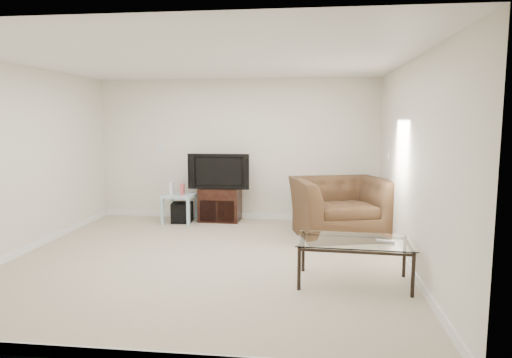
# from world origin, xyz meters

# --- Properties ---
(floor) EXTENTS (5.00, 5.00, 0.00)m
(floor) POSITION_xyz_m (0.00, 0.00, 0.00)
(floor) COLOR tan
(floor) RESTS_ON ground
(ceiling) EXTENTS (5.00, 5.00, 0.00)m
(ceiling) POSITION_xyz_m (0.00, 0.00, 2.50)
(ceiling) COLOR white
(ceiling) RESTS_ON ground
(wall_back) EXTENTS (5.00, 0.02, 2.50)m
(wall_back) POSITION_xyz_m (0.00, 2.50, 1.25)
(wall_back) COLOR silver
(wall_back) RESTS_ON ground
(wall_left) EXTENTS (0.02, 5.00, 2.50)m
(wall_left) POSITION_xyz_m (-2.50, 0.00, 1.25)
(wall_left) COLOR silver
(wall_left) RESTS_ON ground
(wall_right) EXTENTS (0.02, 5.00, 2.50)m
(wall_right) POSITION_xyz_m (2.50, 0.00, 1.25)
(wall_right) COLOR silver
(wall_right) RESTS_ON ground
(plate_back) EXTENTS (0.12, 0.02, 0.12)m
(plate_back) POSITION_xyz_m (-1.40, 2.49, 1.25)
(plate_back) COLOR white
(plate_back) RESTS_ON wall_back
(plate_right_switch) EXTENTS (0.02, 0.09, 0.13)m
(plate_right_switch) POSITION_xyz_m (2.49, 1.60, 1.25)
(plate_right_switch) COLOR white
(plate_right_switch) RESTS_ON wall_right
(plate_right_outlet) EXTENTS (0.02, 0.08, 0.12)m
(plate_right_outlet) POSITION_xyz_m (2.49, 1.30, 0.30)
(plate_right_outlet) COLOR white
(plate_right_outlet) RESTS_ON wall_right
(tv_stand) EXTENTS (0.72, 0.51, 0.59)m
(tv_stand) POSITION_xyz_m (-0.27, 2.28, 0.29)
(tv_stand) COLOR black
(tv_stand) RESTS_ON floor
(dvd_player) EXTENTS (0.38, 0.27, 0.05)m
(dvd_player) POSITION_xyz_m (-0.27, 2.24, 0.49)
(dvd_player) COLOR black
(dvd_player) RESTS_ON tv_stand
(television) EXTENTS (1.00, 0.22, 0.62)m
(television) POSITION_xyz_m (-0.27, 2.25, 0.90)
(television) COLOR black
(television) RESTS_ON tv_stand
(side_table) EXTENTS (0.55, 0.55, 0.49)m
(side_table) POSITION_xyz_m (-0.94, 2.05, 0.25)
(side_table) COLOR silver
(side_table) RESTS_ON floor
(subwoofer) EXTENTS (0.37, 0.37, 0.34)m
(subwoofer) POSITION_xyz_m (-0.91, 2.07, 0.17)
(subwoofer) COLOR black
(subwoofer) RESTS_ON floor
(game_console) EXTENTS (0.06, 0.17, 0.23)m
(game_console) POSITION_xyz_m (-1.06, 2.04, 0.61)
(game_console) COLOR white
(game_console) RESTS_ON side_table
(game_case) EXTENTS (0.06, 0.15, 0.20)m
(game_case) POSITION_xyz_m (-0.88, 2.03, 0.59)
(game_case) COLOR #CC4C4C
(game_case) RESTS_ON side_table
(recliner) EXTENTS (1.56, 1.22, 1.20)m
(recliner) POSITION_xyz_m (1.77, 1.47, 0.60)
(recliner) COLOR #4B3220
(recliner) RESTS_ON floor
(coffee_table) EXTENTS (1.27, 0.76, 0.48)m
(coffee_table) POSITION_xyz_m (1.80, -0.61, 0.24)
(coffee_table) COLOR black
(coffee_table) RESTS_ON floor
(remote) EXTENTS (0.20, 0.13, 0.02)m
(remote) POSITION_xyz_m (2.12, -0.66, 0.50)
(remote) COLOR #B2B2B7
(remote) RESTS_ON coffee_table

